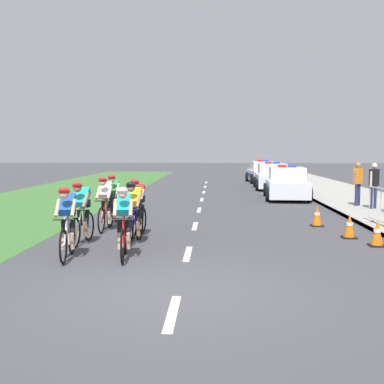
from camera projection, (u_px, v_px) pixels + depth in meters
ground_plane at (178, 291)px, 8.07m from camera, size 160.00×160.00×0.00m
sidewalk_slab at (364, 201)px, 21.68m from camera, size 4.19×60.00×0.12m
kerb_edge at (317, 201)px, 21.78m from camera, size 0.16×60.00×0.13m
grass_verge at (41, 201)px, 22.33m from camera, size 7.00×60.00×0.01m
lane_markings_centre at (201, 204)px, 20.90m from camera, size 0.14×29.60×0.01m
cyclist_lead at (67, 222)px, 10.36m from camera, size 0.45×1.72×1.56m
cyclist_second at (124, 222)px, 10.37m from camera, size 0.46×1.72×1.56m
cyclist_third at (82, 212)px, 11.94m from camera, size 0.44×1.72×1.56m
cyclist_fourth at (134, 212)px, 12.01m from camera, size 0.44×1.72×1.56m
cyclist_fifth at (105, 203)px, 14.00m from camera, size 0.42×1.72×1.56m
cyclist_sixth at (137, 207)px, 13.08m from camera, size 0.45×1.72×1.56m
cyclist_seventh at (113, 199)px, 15.27m from camera, size 0.42×1.72×1.56m
police_car_nearest at (287, 184)px, 23.12m from camera, size 2.21×4.50×1.59m
police_car_second at (272, 177)px, 29.04m from camera, size 2.11×4.46×1.59m
police_car_third at (263, 173)px, 34.68m from camera, size 2.20×4.50×1.59m
traffic_cone_near at (377, 233)px, 11.77m from camera, size 0.36×0.36×0.64m
traffic_cone_mid at (317, 216)px, 14.86m from camera, size 0.36×0.36×0.64m
traffic_cone_far at (349, 226)px, 12.85m from camera, size 0.36×0.36×0.64m
spectator_closest at (374, 182)px, 18.28m from camera, size 0.43×0.42×1.68m
spectator_back at (358, 181)px, 19.27m from camera, size 0.40×0.44×1.68m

